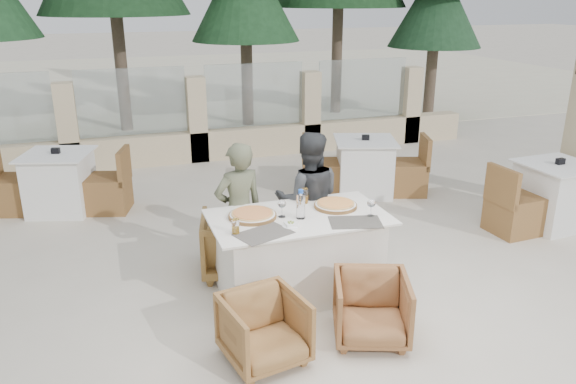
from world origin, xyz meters
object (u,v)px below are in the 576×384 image
object	(u,v)px
beer_glass_right	(304,196)
diner_left	(239,212)
olive_dish	(291,224)
bg_table_b	(364,167)
armchair_near_left	(264,329)
armchair_far_right	(308,240)
pizza_right	(336,205)
diner_right	(308,200)
armchair_near_right	(371,308)
bg_table_c	(555,195)
wine_glass_centre	(282,207)
pizza_left	(253,215)
armchair_far_left	(236,243)
bg_table_a	(60,183)
beer_glass_left	(236,227)
water_bottle	(301,204)
dining_table	(298,255)
wine_glass_corner	(371,207)

from	to	relation	value
beer_glass_right	diner_left	world-z (taller)	diner_left
olive_dish	bg_table_b	distance (m)	3.22
armchair_near_left	armchair_far_right	bearing A→B (deg)	47.35
pizza_right	diner_right	bearing A→B (deg)	103.91
pizza_right	armchair_near_right	bearing A→B (deg)	-95.82
armchair_near_left	bg_table_c	bearing A→B (deg)	9.14
pizza_right	wine_glass_centre	distance (m)	0.56
pizza_left	bg_table_c	distance (m)	3.91
wine_glass_centre	armchair_near_right	world-z (taller)	wine_glass_centre
wine_glass_centre	armchair_near_left	distance (m)	1.19
armchair_far_right	pizza_left	bearing A→B (deg)	43.71
armchair_far_left	bg_table_a	xyz separation A→B (m)	(-1.72, 2.37, 0.07)
pizza_left	armchair_far_left	distance (m)	0.69
diner_right	armchair_near_right	bearing A→B (deg)	106.32
armchair_far_left	bg_table_a	world-z (taller)	bg_table_a
bg_table_c	wine_glass_centre	bearing A→B (deg)	-175.06
armchair_far_left	armchair_near_right	bearing A→B (deg)	130.39
armchair_far_right	diner_left	world-z (taller)	diner_left
beer_glass_left	bg_table_b	world-z (taller)	beer_glass_left
armchair_far_left	bg_table_c	xyz separation A→B (m)	(3.91, -0.04, 0.07)
armchair_far_right	diner_right	size ratio (longest dim) A/B	0.42
pizza_left	olive_dish	distance (m)	0.40
pizza_right	armchair_near_right	size ratio (longest dim) A/B	0.67
water_bottle	beer_glass_left	distance (m)	0.65
dining_table	armchair_far_left	bearing A→B (deg)	127.43
wine_glass_corner	armchair_far_right	bearing A→B (deg)	113.62
wine_glass_centre	beer_glass_left	world-z (taller)	wine_glass_centre
water_bottle	bg_table_c	world-z (taller)	water_bottle
armchair_near_right	beer_glass_right	bearing A→B (deg)	117.00
armchair_near_right	dining_table	bearing A→B (deg)	129.09
wine_glass_corner	armchair_near_left	distance (m)	1.51
diner_left	water_bottle	bearing A→B (deg)	116.39
wine_glass_corner	water_bottle	bearing A→B (deg)	165.31
pizza_left	armchair_near_left	xyz separation A→B (m)	(-0.20, -1.00, -0.53)
wine_glass_centre	beer_glass_right	distance (m)	0.41
armchair_far_right	bg_table_c	bearing A→B (deg)	-166.47
dining_table	beer_glass_left	bearing A→B (deg)	-162.62
bg_table_a	bg_table_b	bearing A→B (deg)	7.85
armchair_near_right	diner_left	size ratio (longest dim) A/B	0.44
wine_glass_corner	beer_glass_right	distance (m)	0.68
beer_glass_right	olive_dish	xyz separation A→B (m)	(-0.31, -0.50, -0.05)
bg_table_b	bg_table_c	bearing A→B (deg)	-28.82
beer_glass_right	bg_table_b	distance (m)	2.65
wine_glass_corner	beer_glass_right	xyz separation A→B (m)	(-0.45, 0.51, -0.02)
pizza_right	bg_table_c	world-z (taller)	pizza_right
armchair_far_left	armchair_near_left	size ratio (longest dim) A/B	1.16
pizza_left	water_bottle	xyz separation A→B (m)	(0.40, -0.15, 0.11)
water_bottle	beer_glass_right	bearing A→B (deg)	64.89
pizza_left	wine_glass_corner	distance (m)	1.06
olive_dish	armchair_near_right	world-z (taller)	olive_dish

